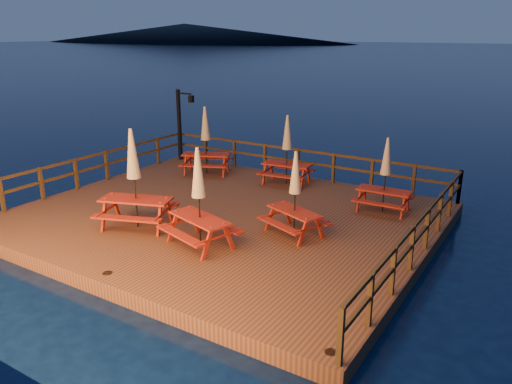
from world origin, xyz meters
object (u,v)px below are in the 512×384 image
picnic_table_0 (199,196)px  picnic_table_1 (134,177)px  picnic_table_2 (287,149)px  lamp_post (182,118)px

picnic_table_0 → picnic_table_1: bearing=-165.5°
picnic_table_0 → picnic_table_2: (-0.78, 6.04, -0.05)m
lamp_post → picnic_table_0: size_ratio=1.15×
picnic_table_1 → picnic_table_2: size_ratio=1.13×
picnic_table_0 → lamp_post: bearing=149.0°
lamp_post → picnic_table_1: 7.76m
lamp_post → picnic_table_0: lamp_post is taller
picnic_table_0 → picnic_table_2: picnic_table_0 is taller
lamp_post → picnic_table_2: (5.47, -0.73, -0.49)m
picnic_table_1 → picnic_table_0: bearing=-22.3°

